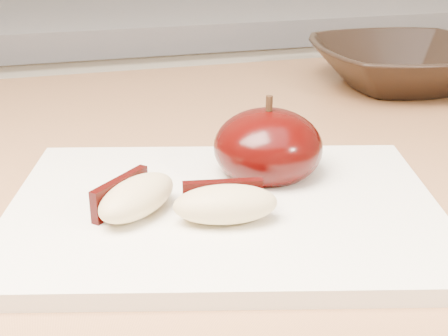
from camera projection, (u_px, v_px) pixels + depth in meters
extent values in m
cube|color=silver|center=(123.00, 237.00, 1.31)|extent=(2.40, 0.60, 0.90)
cube|color=slate|center=(106.00, 10.00, 1.13)|extent=(2.40, 0.62, 0.04)
cube|color=#A27346|center=(199.00, 182.00, 0.52)|extent=(1.64, 0.64, 0.04)
cube|color=white|center=(224.00, 210.00, 0.42)|extent=(0.33, 0.28, 0.01)
ellipsoid|color=black|center=(268.00, 147.00, 0.46)|extent=(0.09, 0.09, 0.06)
cylinder|color=black|center=(269.00, 104.00, 0.44)|extent=(0.00, 0.00, 0.01)
ellipsoid|color=#CCB681|center=(137.00, 197.00, 0.40)|extent=(0.07, 0.07, 0.02)
cube|color=black|center=(120.00, 194.00, 0.40)|extent=(0.04, 0.04, 0.02)
ellipsoid|color=#CCB681|center=(225.00, 204.00, 0.39)|extent=(0.07, 0.04, 0.02)
cube|color=black|center=(223.00, 196.00, 0.40)|extent=(0.05, 0.01, 0.02)
imported|color=black|center=(403.00, 65.00, 0.72)|extent=(0.22, 0.22, 0.05)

